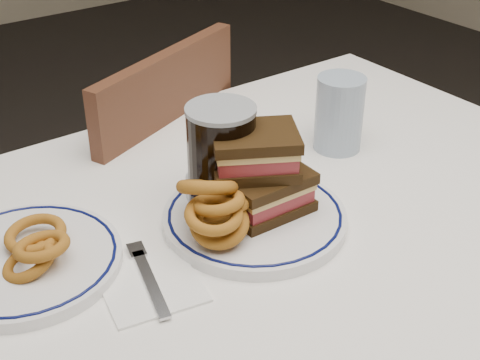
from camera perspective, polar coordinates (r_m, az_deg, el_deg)
dining_table at (r=1.05m, az=0.46°, el=-8.73°), size 1.27×0.87×0.75m
chair_far at (r=1.50m, az=-9.00°, el=-3.13°), size 0.53×0.53×0.88m
main_plate at (r=0.99m, az=1.26°, el=-3.20°), size 0.27×0.27×0.02m
reuben_sandwich at (r=0.96m, az=1.78°, el=0.75°), size 0.15×0.14×0.13m
onion_rings_main at (r=0.93m, az=-1.78°, el=-2.36°), size 0.14×0.13×0.13m
ketchup_ramekin at (r=1.01m, az=-2.88°, el=-0.44°), size 0.06×0.06×0.04m
beer_mug at (r=0.98m, az=-1.38°, el=1.81°), size 0.15×0.10×0.17m
water_glass at (r=1.18m, az=8.47°, el=5.63°), size 0.08×0.08×0.13m
far_plate at (r=0.95m, az=-17.86°, el=-6.58°), size 0.26×0.26×0.02m
onion_rings_far at (r=0.93m, az=-17.07°, el=-5.43°), size 0.11×0.12×0.06m
napkin_fork at (r=0.89m, az=-7.67°, el=-8.76°), size 0.14×0.16×0.01m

